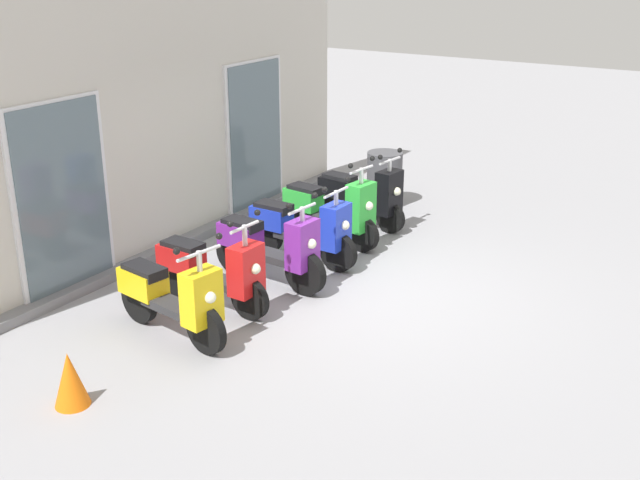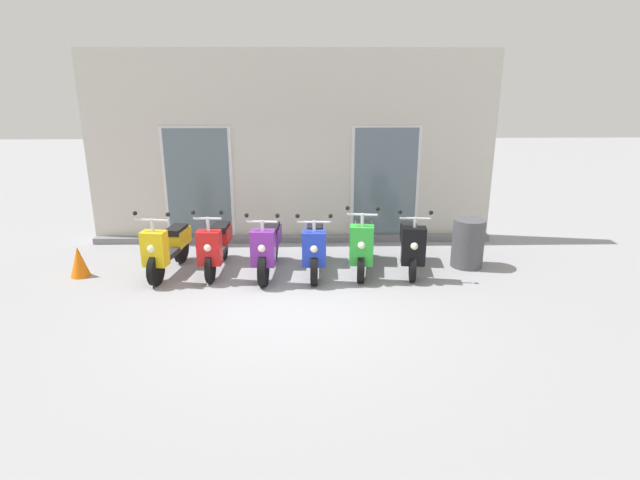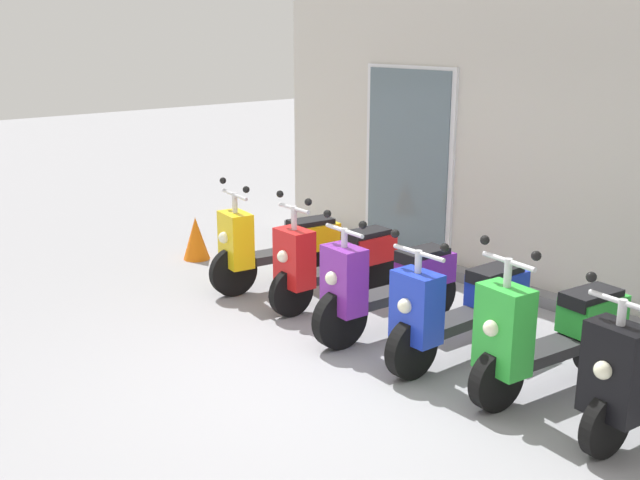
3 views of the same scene
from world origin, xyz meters
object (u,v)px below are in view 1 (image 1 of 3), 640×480
object	(u,v)px
scooter_red	(212,269)
trash_bin	(384,179)
scooter_yellow	(171,296)
scooter_black	(363,194)
scooter_blue	(302,228)
scooter_green	(332,209)
traffic_cone	(70,379)
scooter_purple	(270,247)

from	to	relation	value
scooter_red	trash_bin	bearing A→B (deg)	1.31
scooter_yellow	scooter_black	world-z (taller)	scooter_yellow
scooter_blue	trash_bin	bearing A→B (deg)	4.43
scooter_green	traffic_cone	distance (m)	4.77
scooter_purple	scooter_green	world-z (taller)	scooter_green
scooter_yellow	trash_bin	distance (m)	5.17
scooter_black	traffic_cone	xyz separation A→B (m)	(-5.59, -0.13, -0.22)
scooter_blue	trash_bin	xyz separation A→B (m)	(2.69, 0.21, -0.03)
scooter_black	scooter_red	bearing A→B (deg)	178.54
scooter_red	scooter_black	world-z (taller)	scooter_red
scooter_red	scooter_purple	bearing A→B (deg)	-10.23
scooter_yellow	scooter_red	distance (m)	0.80
scooter_yellow	scooter_purple	bearing A→B (deg)	-1.91
scooter_purple	scooter_blue	distance (m)	0.79
scooter_green	scooter_black	size ratio (longest dim) A/B	1.08
scooter_green	scooter_blue	bearing A→B (deg)	-176.63
scooter_purple	traffic_cone	xyz separation A→B (m)	(-3.16, -0.05, -0.21)
scooter_blue	scooter_green	xyz separation A→B (m)	(0.82, 0.05, 0.02)
scooter_purple	trash_bin	size ratio (longest dim) A/B	1.92
trash_bin	scooter_red	bearing A→B (deg)	-178.69
scooter_black	trash_bin	xyz separation A→B (m)	(1.04, 0.19, -0.05)
scooter_yellow	scooter_green	world-z (taller)	scooter_green
trash_bin	traffic_cone	distance (m)	6.64
scooter_blue	trash_bin	world-z (taller)	scooter_blue
scooter_yellow	scooter_black	bearing A→B (deg)	0.27
scooter_black	scooter_green	bearing A→B (deg)	178.29
scooter_red	scooter_black	size ratio (longest dim) A/B	1.06
scooter_red	scooter_purple	world-z (taller)	scooter_red
scooter_green	scooter_black	xyz separation A→B (m)	(0.83, -0.02, -0.00)
scooter_purple	scooter_green	xyz separation A→B (m)	(1.60, 0.10, 0.01)
scooter_red	scooter_green	distance (m)	2.50
scooter_yellow	scooter_purple	distance (m)	1.69
scooter_red	traffic_cone	bearing A→B (deg)	-174.60
scooter_yellow	scooter_black	distance (m)	4.13
scooter_black	scooter_yellow	bearing A→B (deg)	-179.73
scooter_green	traffic_cone	bearing A→B (deg)	-178.15
scooter_green	trash_bin	bearing A→B (deg)	4.90
scooter_red	scooter_blue	world-z (taller)	scooter_red
scooter_yellow	scooter_red	xyz separation A→B (m)	(0.80, 0.10, -0.00)
scooter_yellow	trash_bin	xyz separation A→B (m)	(5.17, 0.20, -0.04)
scooter_red	scooter_green	xyz separation A→B (m)	(2.50, -0.06, 0.01)
scooter_yellow	traffic_cone	world-z (taller)	scooter_yellow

